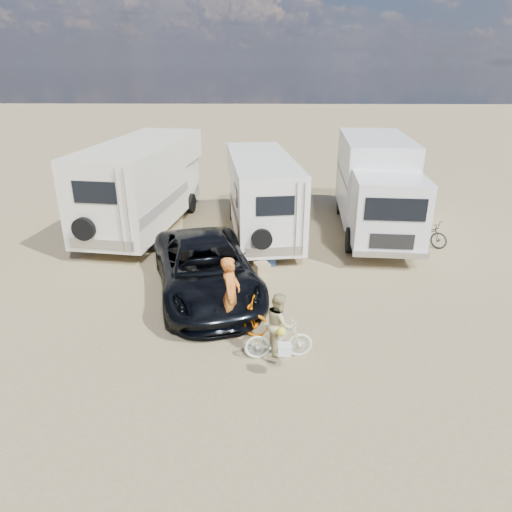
{
  "coord_description": "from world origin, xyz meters",
  "views": [
    {
      "loc": [
        -0.19,
        -10.45,
        6.35
      ],
      "look_at": [
        -0.43,
        1.55,
        1.3
      ],
      "focal_mm": 32.36,
      "sensor_mm": 36.0,
      "label": 1
    }
  ],
  "objects_px": {
    "bike_woman": "(279,340)",
    "rider_woman": "(279,330)",
    "rv_main": "(262,197)",
    "rv_left": "(143,186)",
    "box_truck": "(376,188)",
    "bike_parked": "(423,232)",
    "dark_suv": "(206,268)",
    "bike_man": "(231,316)",
    "rider_man": "(231,300)",
    "cooler": "(266,258)",
    "crate": "(262,268)"
  },
  "relations": [
    {
      "from": "bike_woman",
      "to": "rider_man",
      "type": "distance_m",
      "value": 1.6
    },
    {
      "from": "rider_man",
      "to": "cooler",
      "type": "height_order",
      "value": "rider_man"
    },
    {
      "from": "rider_man",
      "to": "dark_suv",
      "type": "bearing_deg",
      "value": 34.16
    },
    {
      "from": "crate",
      "to": "rv_left",
      "type": "bearing_deg",
      "value": 137.49
    },
    {
      "from": "bike_man",
      "to": "rider_man",
      "type": "bearing_deg",
      "value": 0.0
    },
    {
      "from": "rv_main",
      "to": "cooler",
      "type": "relative_size",
      "value": 11.76
    },
    {
      "from": "rv_left",
      "to": "cooler",
      "type": "relative_size",
      "value": 13.5
    },
    {
      "from": "rider_man",
      "to": "bike_parked",
      "type": "height_order",
      "value": "rider_man"
    },
    {
      "from": "rv_main",
      "to": "bike_woman",
      "type": "relative_size",
      "value": 4.27
    },
    {
      "from": "rv_left",
      "to": "bike_woman",
      "type": "xyz_separation_m",
      "value": [
        5.22,
        -9.04,
        -1.28
      ]
    },
    {
      "from": "rv_main",
      "to": "bike_man",
      "type": "distance_m",
      "value": 7.38
    },
    {
      "from": "bike_man",
      "to": "bike_parked",
      "type": "height_order",
      "value": "bike_man"
    },
    {
      "from": "rv_main",
      "to": "rv_left",
      "type": "relative_size",
      "value": 0.87
    },
    {
      "from": "bike_woman",
      "to": "crate",
      "type": "height_order",
      "value": "bike_woman"
    },
    {
      "from": "bike_man",
      "to": "rider_man",
      "type": "relative_size",
      "value": 1.0
    },
    {
      "from": "bike_man",
      "to": "bike_woman",
      "type": "height_order",
      "value": "bike_man"
    },
    {
      "from": "bike_woman",
      "to": "rider_woman",
      "type": "distance_m",
      "value": 0.26
    },
    {
      "from": "rv_left",
      "to": "box_truck",
      "type": "distance_m",
      "value": 9.25
    },
    {
      "from": "rider_man",
      "to": "rider_woman",
      "type": "xyz_separation_m",
      "value": [
        1.16,
        -1.0,
        -0.22
      ]
    },
    {
      "from": "rv_left",
      "to": "bike_parked",
      "type": "bearing_deg",
      "value": -1.06
    },
    {
      "from": "dark_suv",
      "to": "cooler",
      "type": "bearing_deg",
      "value": 34.94
    },
    {
      "from": "box_truck",
      "to": "rider_man",
      "type": "xyz_separation_m",
      "value": [
        -5.18,
        -7.73,
        -0.85
      ]
    },
    {
      "from": "rider_man",
      "to": "crate",
      "type": "xyz_separation_m",
      "value": [
        0.74,
        3.63,
        -0.78
      ]
    },
    {
      "from": "cooler",
      "to": "crate",
      "type": "xyz_separation_m",
      "value": [
        -0.14,
        -0.7,
        -0.05
      ]
    },
    {
      "from": "rv_main",
      "to": "bike_man",
      "type": "height_order",
      "value": "rv_main"
    },
    {
      "from": "rv_main",
      "to": "bike_man",
      "type": "xyz_separation_m",
      "value": [
        -0.69,
        -7.28,
        -1.04
      ]
    },
    {
      "from": "rider_woman",
      "to": "bike_man",
      "type": "bearing_deg",
      "value": 42.48
    },
    {
      "from": "box_truck",
      "to": "dark_suv",
      "type": "distance_m",
      "value": 8.28
    },
    {
      "from": "box_truck",
      "to": "bike_man",
      "type": "distance_m",
      "value": 9.4
    },
    {
      "from": "rider_woman",
      "to": "cooler",
      "type": "bearing_deg",
      "value": -3.49
    },
    {
      "from": "bike_woman",
      "to": "bike_parked",
      "type": "bearing_deg",
      "value": -43.85
    },
    {
      "from": "box_truck",
      "to": "dark_suv",
      "type": "bearing_deg",
      "value": -133.41
    },
    {
      "from": "box_truck",
      "to": "crate",
      "type": "relative_size",
      "value": 17.45
    },
    {
      "from": "dark_suv",
      "to": "cooler",
      "type": "height_order",
      "value": "dark_suv"
    },
    {
      "from": "bike_parked",
      "to": "rv_left",
      "type": "bearing_deg",
      "value": 124.21
    },
    {
      "from": "rv_main",
      "to": "box_truck",
      "type": "distance_m",
      "value": 4.52
    },
    {
      "from": "rider_woman",
      "to": "rv_left",
      "type": "bearing_deg",
      "value": 23.48
    },
    {
      "from": "bike_man",
      "to": "rider_man",
      "type": "distance_m",
      "value": 0.45
    },
    {
      "from": "bike_parked",
      "to": "crate",
      "type": "xyz_separation_m",
      "value": [
        -6.03,
        -2.72,
        -0.31
      ]
    },
    {
      "from": "rider_woman",
      "to": "bike_parked",
      "type": "xyz_separation_m",
      "value": [
        5.61,
        7.36,
        -0.25
      ]
    },
    {
      "from": "box_truck",
      "to": "rider_man",
      "type": "distance_m",
      "value": 9.35
    },
    {
      "from": "rv_main",
      "to": "bike_woman",
      "type": "height_order",
      "value": "rv_main"
    },
    {
      "from": "crate",
      "to": "rider_man",
      "type": "bearing_deg",
      "value": -101.45
    },
    {
      "from": "rv_main",
      "to": "crate",
      "type": "relative_size",
      "value": 15.23
    },
    {
      "from": "dark_suv",
      "to": "rider_woman",
      "type": "relative_size",
      "value": 3.93
    },
    {
      "from": "bike_woman",
      "to": "rider_woman",
      "type": "height_order",
      "value": "rider_woman"
    },
    {
      "from": "bike_parked",
      "to": "rider_man",
      "type": "bearing_deg",
      "value": 176.22
    },
    {
      "from": "rider_woman",
      "to": "dark_suv",
      "type": "bearing_deg",
      "value": 26.02
    },
    {
      "from": "rider_man",
      "to": "crate",
      "type": "bearing_deg",
      "value": 0.64
    },
    {
      "from": "rv_main",
      "to": "bike_parked",
      "type": "distance_m",
      "value": 6.24
    }
  ]
}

